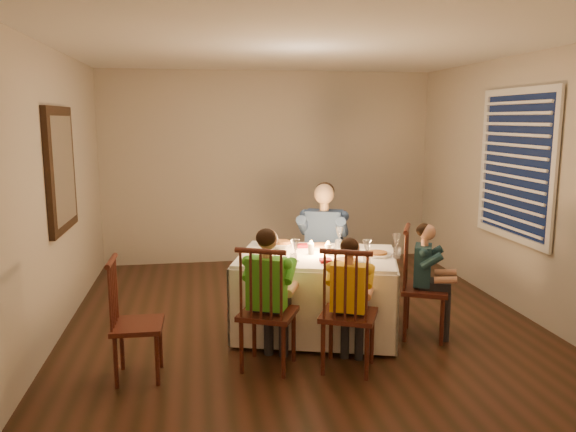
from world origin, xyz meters
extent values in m
plane|color=black|center=(0.00, 0.00, 0.00)|extent=(5.00, 5.00, 0.00)
cube|color=#BFB3A3|center=(-2.25, 0.00, 1.30)|extent=(0.02, 5.00, 2.60)
cube|color=#BFB3A3|center=(2.25, 0.00, 1.30)|extent=(0.02, 5.00, 2.60)
cube|color=#BFB3A3|center=(0.00, 2.50, 1.30)|extent=(4.50, 0.02, 2.60)
plane|color=white|center=(0.00, 0.00, 2.60)|extent=(5.00, 5.00, 0.00)
cube|color=white|center=(0.08, -0.29, 0.73)|extent=(1.62, 1.35, 0.04)
cube|color=white|center=(0.23, 0.20, 0.37)|extent=(1.38, 0.43, 0.69)
cube|color=white|center=(-0.07, -0.77, 0.37)|extent=(1.38, 0.43, 0.69)
cube|color=white|center=(0.76, -0.49, 0.37)|extent=(0.32, 1.00, 0.69)
cube|color=white|center=(-0.60, -0.08, 0.37)|extent=(0.32, 1.00, 0.69)
cylinder|color=white|center=(0.18, -0.03, 0.76)|extent=(0.32, 0.32, 0.02)
cylinder|color=white|center=(-0.33, -0.50, 0.76)|extent=(0.32, 0.32, 0.02)
cylinder|color=white|center=(0.27, -0.63, 0.76)|extent=(0.32, 0.32, 0.02)
cylinder|color=white|center=(0.61, -0.41, 0.76)|extent=(0.32, 0.32, 0.02)
cylinder|color=white|center=(0.03, -0.27, 0.80)|extent=(0.06, 0.06, 0.10)
cylinder|color=white|center=(0.18, -0.32, 0.80)|extent=(0.06, 0.06, 0.10)
sphere|color=gold|center=(-0.35, 0.16, 0.79)|extent=(0.09, 0.09, 0.09)
sphere|color=orange|center=(0.35, -0.31, 0.79)|extent=(0.08, 0.08, 0.08)
imported|color=white|center=(-0.19, 0.03, 0.77)|extent=(0.28, 0.28, 0.05)
cube|color=black|center=(-2.22, 0.30, 1.50)|extent=(0.05, 0.95, 1.15)
cube|color=white|center=(-2.19, 0.30, 1.50)|extent=(0.01, 0.78, 0.98)
cube|color=black|center=(2.23, 0.10, 1.50)|extent=(0.01, 1.20, 1.40)
cube|color=white|center=(2.21, 0.10, 1.50)|extent=(0.03, 1.34, 1.54)
camera|label=1|loc=(-0.97, -5.15, 1.97)|focal=35.00mm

